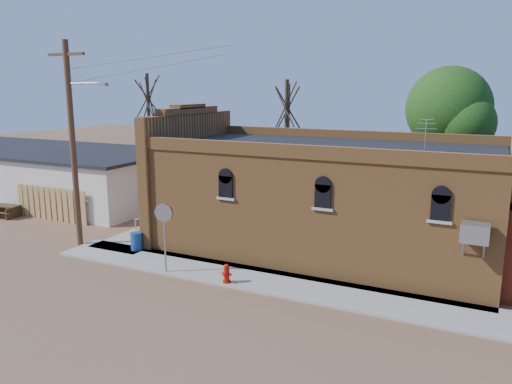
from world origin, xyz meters
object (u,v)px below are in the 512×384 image
at_px(brick_bar, 318,197).
at_px(stop_sign, 164,219).
at_px(picnic_table, 6,209).
at_px(fire_hydrant, 227,273).
at_px(trash_barrel, 136,241).
at_px(utility_pole, 73,140).

bearing_deg(brick_bar, stop_sign, -127.52).
relative_size(brick_bar, picnic_table, 9.46).
xyz_separation_m(fire_hydrant, picnic_table, (-15.73, 3.13, 0.01)).
bearing_deg(trash_barrel, fire_hydrant, -16.11).
distance_m(utility_pole, trash_barrel, 5.18).
xyz_separation_m(stop_sign, trash_barrel, (-2.72, 1.61, -1.69)).
bearing_deg(trash_barrel, picnic_table, 171.30).
distance_m(stop_sign, trash_barrel, 3.59).
bearing_deg(trash_barrel, brick_bar, 29.21).
xyz_separation_m(brick_bar, trash_barrel, (-6.94, -3.88, -1.87)).
distance_m(stop_sign, picnic_table, 13.59).
height_order(brick_bar, stop_sign, brick_bar).
bearing_deg(stop_sign, utility_pole, 175.66).
bearing_deg(trash_barrel, utility_pole, -171.74).
height_order(stop_sign, picnic_table, stop_sign).
distance_m(utility_pole, stop_sign, 6.27).
distance_m(brick_bar, picnic_table, 17.57).
height_order(fire_hydrant, picnic_table, fire_hydrant).
relative_size(fire_hydrant, trash_barrel, 0.91).
distance_m(brick_bar, stop_sign, 6.93).
bearing_deg(fire_hydrant, utility_pole, -164.59).
xyz_separation_m(brick_bar, stop_sign, (-4.22, -5.49, -0.18)).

